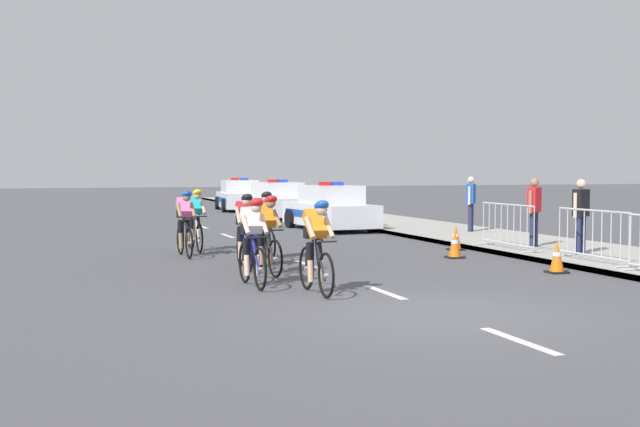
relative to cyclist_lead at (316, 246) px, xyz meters
name	(u,v)px	position (x,y,z in m)	size (l,w,h in m)	color
ground_plane	(441,313)	(1.12, -2.18, -0.79)	(160.00, 160.00, 0.00)	#4C4C51
sidewalk_slab	(425,229)	(7.75, 11.82, -0.73)	(3.67, 60.00, 0.12)	#A3A099
kerb_edge	(376,230)	(5.99, 11.82, -0.72)	(0.16, 60.00, 0.13)	#9E9E99
lane_markings_centre	(261,248)	(1.12, 7.82, -0.78)	(0.14, 25.60, 0.01)	white
cyclist_lead	(316,246)	(0.00, 0.00, 0.00)	(0.42, 1.72, 1.56)	black
cyclist_second	(252,241)	(-0.78, 1.12, 0.00)	(0.42, 1.72, 1.56)	black
cyclist_third	(266,234)	(-0.15, 2.57, 0.00)	(0.45, 1.72, 1.56)	black
cyclist_fourth	(245,230)	(-0.30, 3.66, 0.00)	(0.43, 1.72, 1.56)	black
cyclist_fifth	(263,225)	(0.46, 5.11, 0.00)	(0.44, 1.72, 1.56)	black
cyclist_sixth	(185,223)	(-1.08, 6.29, 0.00)	(0.42, 1.72, 1.56)	black
cyclist_seventh	(195,219)	(-0.63, 7.44, 0.00)	(0.42, 1.72, 1.56)	black
police_car_nearest	(330,209)	(4.86, 13.09, -0.11)	(2.21, 4.50, 1.59)	silver
police_car_second	(277,202)	(4.86, 19.59, -0.11)	(2.22, 4.51, 1.59)	white
police_car_third	(239,197)	(4.86, 26.23, -0.11)	(2.29, 4.54, 1.59)	silver
crowd_barrier_middle	(593,236)	(6.52, 1.59, -0.14)	(0.52, 2.32, 1.07)	#B7BABF
crowd_barrier_rear	(507,226)	(6.36, 4.57, -0.14)	(0.53, 2.32, 1.07)	#B7BABF
traffic_cone_near	(557,257)	(5.26, 1.01, -0.48)	(0.36, 0.36, 0.64)	black
traffic_cone_mid	(455,244)	(4.66, 4.03, -0.48)	(0.36, 0.36, 0.64)	black
traffic_cone_far	(456,238)	(5.55, 5.63, -0.48)	(0.36, 0.36, 0.64)	black
spectator_closest	(534,207)	(7.20, 4.74, 0.30)	(0.48, 0.38, 1.68)	#23284C
spectator_middle	(471,200)	(8.16, 9.57, 0.30)	(0.41, 0.44, 1.68)	#23284C
spectator_back	(581,211)	(7.18, 2.88, 0.30)	(0.51, 0.33, 1.68)	#23284C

